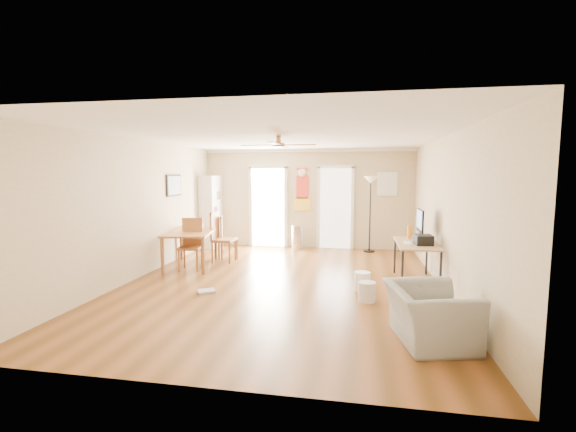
% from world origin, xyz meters
% --- Properties ---
extents(floor, '(7.00, 7.00, 0.00)m').
position_xyz_m(floor, '(0.00, 0.00, 0.00)').
color(floor, brown).
rests_on(floor, ground).
extents(ceiling, '(5.50, 7.00, 0.00)m').
position_xyz_m(ceiling, '(0.00, 0.00, 2.60)').
color(ceiling, silver).
rests_on(ceiling, floor).
extents(wall_back, '(5.50, 0.04, 2.60)m').
position_xyz_m(wall_back, '(0.00, 3.50, 1.30)').
color(wall_back, beige).
rests_on(wall_back, floor).
extents(wall_front, '(5.50, 0.04, 2.60)m').
position_xyz_m(wall_front, '(0.00, -3.50, 1.30)').
color(wall_front, beige).
rests_on(wall_front, floor).
extents(wall_left, '(0.04, 7.00, 2.60)m').
position_xyz_m(wall_left, '(-2.75, 0.00, 1.30)').
color(wall_left, beige).
rests_on(wall_left, floor).
extents(wall_right, '(0.04, 7.00, 2.60)m').
position_xyz_m(wall_right, '(2.75, 0.00, 1.30)').
color(wall_right, beige).
rests_on(wall_right, floor).
extents(crown_molding, '(5.50, 7.00, 0.08)m').
position_xyz_m(crown_molding, '(0.00, 0.00, 2.56)').
color(crown_molding, white).
rests_on(crown_molding, wall_back).
extents(kitchen_doorway, '(0.90, 0.10, 2.10)m').
position_xyz_m(kitchen_doorway, '(-1.05, 3.48, 1.05)').
color(kitchen_doorway, white).
rests_on(kitchen_doorway, wall_back).
extents(bathroom_doorway, '(0.80, 0.10, 2.10)m').
position_xyz_m(bathroom_doorway, '(0.75, 3.48, 1.05)').
color(bathroom_doorway, white).
rests_on(bathroom_doorway, wall_back).
extents(wall_decal, '(0.46, 0.03, 1.10)m').
position_xyz_m(wall_decal, '(-0.13, 3.48, 1.55)').
color(wall_decal, red).
rests_on(wall_decal, wall_back).
extents(ac_grille, '(0.50, 0.04, 0.60)m').
position_xyz_m(ac_grille, '(2.05, 3.47, 1.70)').
color(ac_grille, white).
rests_on(ac_grille, wall_back).
extents(framed_poster, '(0.04, 0.66, 0.48)m').
position_xyz_m(framed_poster, '(-2.73, 1.40, 1.70)').
color(framed_poster, black).
rests_on(framed_poster, wall_left).
extents(ceiling_fan, '(1.24, 1.24, 0.20)m').
position_xyz_m(ceiling_fan, '(0.00, -0.30, 2.43)').
color(ceiling_fan, '#593819').
rests_on(ceiling_fan, ceiling).
extents(bookshelf, '(0.57, 0.92, 1.91)m').
position_xyz_m(bookshelf, '(-2.54, 3.16, 0.95)').
color(bookshelf, silver).
rests_on(bookshelf, floor).
extents(dining_table, '(1.17, 1.66, 0.76)m').
position_xyz_m(dining_table, '(-2.15, 0.94, 0.38)').
color(dining_table, '#A36434').
rests_on(dining_table, floor).
extents(dining_chair_right_a, '(0.50, 0.50, 0.98)m').
position_xyz_m(dining_chair_right_a, '(-1.60, 1.83, 0.49)').
color(dining_chair_right_a, '#A36734').
rests_on(dining_chair_right_a, floor).
extents(dining_chair_right_b, '(0.46, 0.46, 1.11)m').
position_xyz_m(dining_chair_right_b, '(-1.60, 1.45, 0.55)').
color(dining_chair_right_b, olive).
rests_on(dining_chair_right_b, floor).
extents(dining_chair_near, '(0.48, 0.48, 1.04)m').
position_xyz_m(dining_chair_near, '(-2.03, 0.63, 0.52)').
color(dining_chair_near, '#9D6932').
rests_on(dining_chair_near, floor).
extents(trash_can, '(0.34, 0.34, 0.63)m').
position_xyz_m(trash_can, '(-0.21, 3.16, 0.31)').
color(trash_can, '#BDBDBF').
rests_on(trash_can, floor).
extents(torchiere_lamp, '(0.43, 0.43, 1.89)m').
position_xyz_m(torchiere_lamp, '(1.63, 3.15, 0.95)').
color(torchiere_lamp, black).
rests_on(torchiere_lamp, floor).
extents(computer_desk, '(0.68, 1.36, 0.73)m').
position_xyz_m(computer_desk, '(2.36, 0.46, 0.37)').
color(computer_desk, tan).
rests_on(computer_desk, floor).
extents(imac, '(0.22, 0.61, 0.57)m').
position_xyz_m(imac, '(2.47, 0.81, 1.01)').
color(imac, black).
rests_on(imac, computer_desk).
extents(keyboard, '(0.13, 0.36, 0.01)m').
position_xyz_m(keyboard, '(2.20, 0.36, 0.74)').
color(keyboard, silver).
rests_on(keyboard, computer_desk).
extents(printer, '(0.30, 0.35, 0.17)m').
position_xyz_m(printer, '(2.45, 0.28, 0.82)').
color(printer, black).
rests_on(printer, computer_desk).
extents(orange_bottle, '(0.10, 0.10, 0.24)m').
position_xyz_m(orange_bottle, '(2.30, 0.94, 0.85)').
color(orange_bottle, orange).
rests_on(orange_bottle, computer_desk).
extents(wastebasket_a, '(0.30, 0.30, 0.32)m').
position_xyz_m(wastebasket_a, '(1.41, -0.21, 0.16)').
color(wastebasket_a, white).
rests_on(wastebasket_a, floor).
extents(wastebasket_b, '(0.32, 0.32, 0.31)m').
position_xyz_m(wastebasket_b, '(1.47, -0.77, 0.15)').
color(wastebasket_b, silver).
rests_on(wastebasket_b, floor).
extents(floor_cloth, '(0.35, 0.33, 0.04)m').
position_xyz_m(floor_cloth, '(-1.13, -0.77, 0.02)').
color(floor_cloth, '#9D9D98').
rests_on(floor_cloth, floor).
extents(armchair, '(1.06, 1.16, 0.65)m').
position_xyz_m(armchair, '(2.15, -2.11, 0.33)').
color(armchair, gray).
rests_on(armchair, floor).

